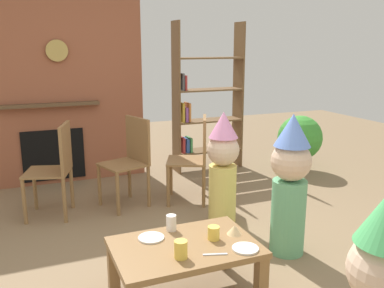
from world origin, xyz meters
name	(u,v)px	position (x,y,z in m)	size (l,w,h in m)	color
ground_plane	(194,273)	(0.00, 0.00, 0.00)	(12.00, 12.00, 0.00)	#846B4C
brick_fireplace_feature	(47,82)	(-0.75, 2.60, 1.19)	(2.20, 0.28, 2.40)	#935138
bookshelf	(203,104)	(1.13, 2.40, 0.86)	(0.90, 0.28, 1.90)	brown
coffee_table	(185,254)	(-0.17, -0.26, 0.32)	(0.91, 0.61, 0.38)	olive
paper_cup_near_left	(171,223)	(-0.18, -0.03, 0.44)	(0.07, 0.07, 0.11)	silver
paper_cup_near_right	(181,249)	(-0.25, -0.41, 0.44)	(0.08, 0.08, 0.11)	#F2CC4C
paper_cup_center	(214,233)	(0.03, -0.26, 0.43)	(0.08, 0.08, 0.09)	#F2CC4C
paper_plate_front	(151,238)	(-0.34, -0.10, 0.39)	(0.17, 0.17, 0.01)	white
paper_plate_rear	(245,248)	(0.15, -0.46, 0.39)	(0.16, 0.16, 0.01)	white
birthday_cake_slice	(234,230)	(0.19, -0.24, 0.41)	(0.10, 0.10, 0.06)	#EAC68C
table_fork	(215,254)	(-0.05, -0.45, 0.38)	(0.15, 0.02, 0.01)	silver
child_in_pink	(290,181)	(0.81, 0.02, 0.59)	(0.31, 0.31, 1.12)	#66B27F
child_by_the_chairs	(223,166)	(0.58, 0.71, 0.55)	(0.29, 0.29, 1.05)	#E0CC66
dining_chair_left	(57,165)	(-0.79, 1.48, 0.51)	(0.50, 0.50, 0.90)	olive
dining_chair_middle	(131,156)	(-0.07, 1.51, 0.51)	(0.51, 0.51, 0.90)	olive
dining_chair_right	(195,154)	(0.57, 1.34, 0.51)	(0.53, 0.53, 0.90)	olive
potted_plant_tall	(300,140)	(2.25, 1.84, 0.42)	(0.57, 0.57, 0.73)	beige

